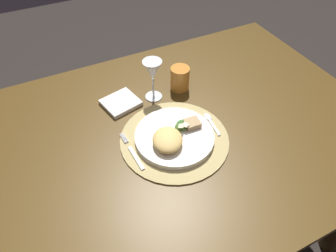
% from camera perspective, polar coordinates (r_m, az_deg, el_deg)
% --- Properties ---
extents(ground_plane, '(6.00, 6.00, 0.00)m').
position_cam_1_polar(ground_plane, '(1.68, 1.56, -18.07)').
color(ground_plane, '#292420').
extents(dining_table, '(1.44, 1.03, 0.74)m').
position_cam_1_polar(dining_table, '(1.17, 2.14, -5.31)').
color(dining_table, '#4D3513').
rests_on(dining_table, ground).
extents(placemat, '(0.37, 0.37, 0.01)m').
position_cam_1_polar(placemat, '(1.03, 1.23, -2.47)').
color(placemat, tan).
rests_on(placemat, dining_table).
extents(dinner_plate, '(0.27, 0.27, 0.02)m').
position_cam_1_polar(dinner_plate, '(1.02, 1.24, -1.99)').
color(dinner_plate, white).
rests_on(dinner_plate, placemat).
extents(pasta_serving, '(0.13, 0.14, 0.04)m').
position_cam_1_polar(pasta_serving, '(0.97, -0.09, -2.63)').
color(pasta_serving, '#EABF69').
rests_on(pasta_serving, dinner_plate).
extents(salad_greens, '(0.06, 0.06, 0.03)m').
position_cam_1_polar(salad_greens, '(1.03, 2.58, 0.17)').
color(salad_greens, '#325C26').
rests_on(salad_greens, dinner_plate).
extents(bread_piece, '(0.05, 0.05, 0.02)m').
position_cam_1_polar(bread_piece, '(1.03, 4.61, 0.48)').
color(bread_piece, tan).
rests_on(bread_piece, dinner_plate).
extents(fork, '(0.02, 0.17, 0.00)m').
position_cam_1_polar(fork, '(0.99, -6.67, -5.03)').
color(fork, silver).
rests_on(fork, placemat).
extents(spoon, '(0.03, 0.12, 0.01)m').
position_cam_1_polar(spoon, '(1.09, 7.87, 1.20)').
color(spoon, silver).
rests_on(spoon, placemat).
extents(napkin, '(0.15, 0.14, 0.02)m').
position_cam_1_polar(napkin, '(1.16, -8.95, 4.38)').
color(napkin, white).
rests_on(napkin, dining_table).
extents(wine_glass, '(0.07, 0.07, 0.16)m').
position_cam_1_polar(wine_glass, '(1.11, -2.94, 10.23)').
color(wine_glass, silver).
rests_on(wine_glass, dining_table).
extents(amber_tumbler, '(0.07, 0.07, 0.10)m').
position_cam_1_polar(amber_tumbler, '(1.20, 2.27, 8.99)').
color(amber_tumbler, orange).
rests_on(amber_tumbler, dining_table).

